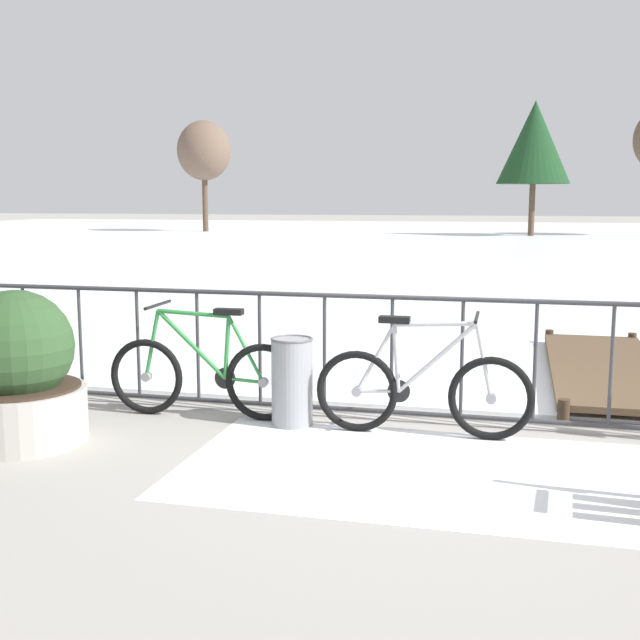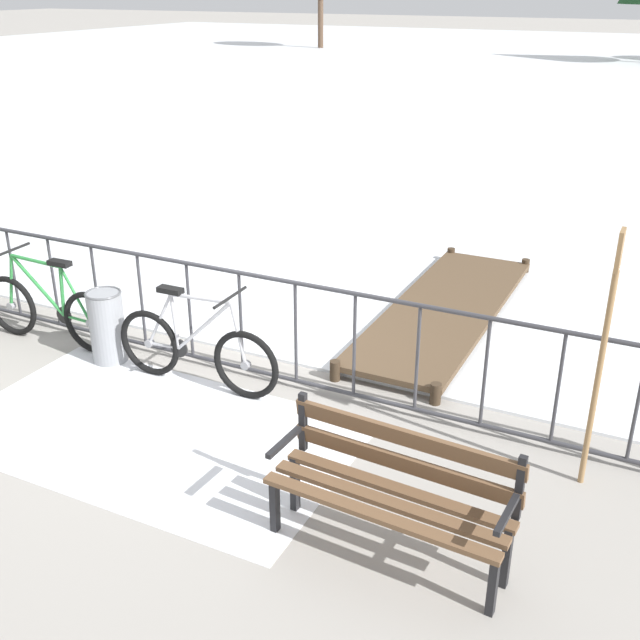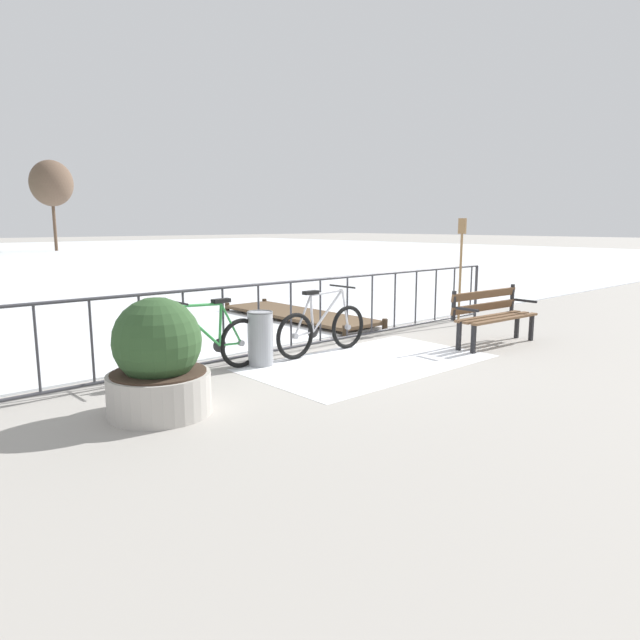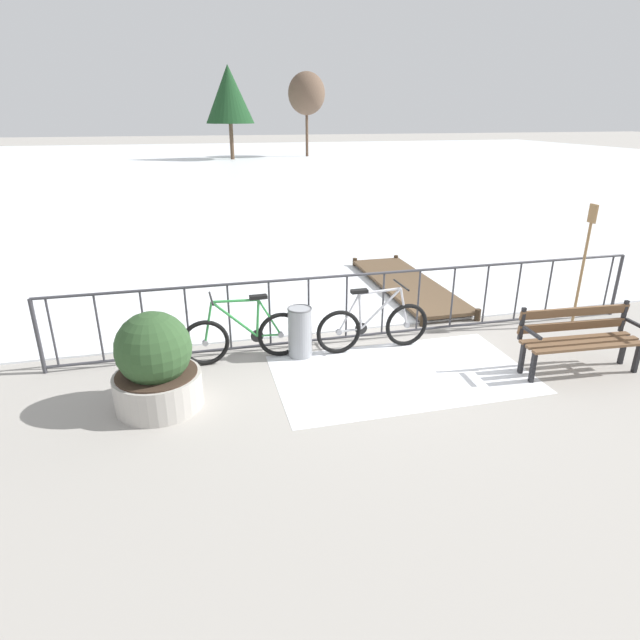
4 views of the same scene
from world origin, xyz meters
The scene contains 10 objects.
ground_plane centered at (0.00, 0.00, 0.00)m, with size 160.00×160.00×0.00m, color #9E9991.
frozen_pond centered at (0.00, 28.40, 0.01)m, with size 80.00×56.00×0.03m, color white.
snow_patch centered at (0.13, -1.20, 0.00)m, with size 3.37×1.94×0.01m, color white.
railing_fence centered at (0.00, 0.00, 0.56)m, with size 9.06×0.06×1.07m.
bicycle_near_railing centered at (-1.85, -0.27, 0.37)m, with size 1.71×0.52×0.97m.
bicycle_second centered at (0.01, -0.36, 0.37)m, with size 1.71×0.52×0.97m.
park_bench centered at (2.43, -1.64, 0.51)m, with size 1.63×0.58×0.89m.
trash_bin centered at (-1.06, -0.31, 0.37)m, with size 0.35×0.35×0.73m.
oar_upright centered at (3.46, -0.32, 1.14)m, with size 0.04×0.16×1.98m.
wooden_dock centered at (1.61, 2.13, 0.12)m, with size 1.10×3.75×0.20m.
Camera 2 is at (3.77, -5.42, 3.45)m, focal length 42.48 mm.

